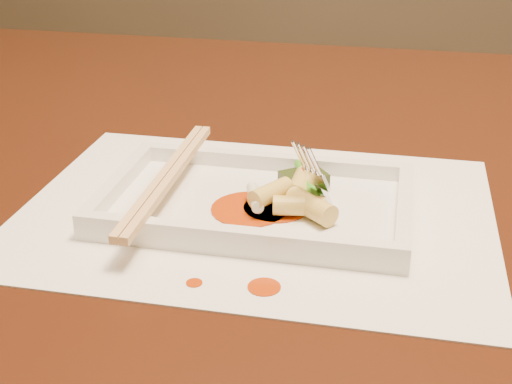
% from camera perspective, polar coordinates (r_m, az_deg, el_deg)
% --- Properties ---
extents(table, '(1.40, 0.90, 0.75)m').
position_cam_1_polar(table, '(0.78, 4.42, -3.74)').
color(table, black).
rests_on(table, ground).
extents(placemat, '(0.40, 0.30, 0.00)m').
position_cam_1_polar(placemat, '(0.61, -0.00, -1.58)').
color(placemat, white).
rests_on(placemat, table).
extents(sauce_splatter_a, '(0.02, 0.02, 0.00)m').
position_cam_1_polar(sauce_splatter_a, '(0.51, 0.66, -7.60)').
color(sauce_splatter_a, '#B23405').
rests_on(sauce_splatter_a, placemat).
extents(sauce_splatter_b, '(0.01, 0.01, 0.00)m').
position_cam_1_polar(sauce_splatter_b, '(0.51, -4.96, -7.25)').
color(sauce_splatter_b, '#B23405').
rests_on(sauce_splatter_b, placemat).
extents(plate_base, '(0.26, 0.16, 0.01)m').
position_cam_1_polar(plate_base, '(0.61, -0.00, -1.19)').
color(plate_base, white).
rests_on(plate_base, placemat).
extents(plate_rim_far, '(0.26, 0.01, 0.01)m').
position_cam_1_polar(plate_rim_far, '(0.67, 1.30, 2.45)').
color(plate_rim_far, white).
rests_on(plate_rim_far, plate_base).
extents(plate_rim_near, '(0.26, 0.01, 0.01)m').
position_cam_1_polar(plate_rim_near, '(0.54, -1.61, -3.61)').
color(plate_rim_near, white).
rests_on(plate_rim_near, plate_base).
extents(plate_rim_left, '(0.01, 0.14, 0.01)m').
position_cam_1_polar(plate_rim_left, '(0.64, -10.95, 0.74)').
color(plate_rim_left, white).
rests_on(plate_rim_left, plate_base).
extents(plate_rim_right, '(0.01, 0.14, 0.01)m').
position_cam_1_polar(plate_rim_right, '(0.59, 11.79, -1.32)').
color(plate_rim_right, white).
rests_on(plate_rim_right, plate_base).
extents(veg_piece, '(0.05, 0.05, 0.01)m').
position_cam_1_polar(veg_piece, '(0.63, 3.84, 1.05)').
color(veg_piece, black).
rests_on(veg_piece, plate_base).
extents(scallion_white, '(0.02, 0.04, 0.01)m').
position_cam_1_polar(scallion_white, '(0.59, -0.09, -0.42)').
color(scallion_white, '#EAEACC').
rests_on(scallion_white, plate_base).
extents(scallion_green, '(0.04, 0.08, 0.01)m').
position_cam_1_polar(scallion_green, '(0.61, 4.23, 0.70)').
color(scallion_green, '#338E16').
rests_on(scallion_green, plate_base).
extents(chopstick_a, '(0.01, 0.23, 0.01)m').
position_cam_1_polar(chopstick_a, '(0.62, -7.43, 1.30)').
color(chopstick_a, '#E1AE70').
rests_on(chopstick_a, plate_rim_near).
extents(chopstick_b, '(0.01, 0.23, 0.01)m').
position_cam_1_polar(chopstick_b, '(0.62, -6.73, 1.24)').
color(chopstick_b, '#E1AE70').
rests_on(chopstick_b, plate_rim_near).
extents(fork, '(0.09, 0.10, 0.14)m').
position_cam_1_polar(fork, '(0.59, 7.11, 5.79)').
color(fork, silver).
rests_on(fork, plate_base).
extents(sauce_blob_0, '(0.05, 0.05, 0.00)m').
position_cam_1_polar(sauce_blob_0, '(0.60, 1.59, -1.27)').
color(sauce_blob_0, '#B23405').
rests_on(sauce_blob_0, plate_base).
extents(sauce_blob_1, '(0.06, 0.06, 0.00)m').
position_cam_1_polar(sauce_blob_1, '(0.60, -0.53, -1.36)').
color(sauce_blob_1, '#B23405').
rests_on(sauce_blob_1, plate_base).
extents(rice_cake_0, '(0.02, 0.04, 0.02)m').
position_cam_1_polar(rice_cake_0, '(0.62, 3.57, 0.60)').
color(rice_cake_0, '#EBD86D').
rests_on(rice_cake_0, plate_base).
extents(rice_cake_1, '(0.05, 0.04, 0.02)m').
position_cam_1_polar(rice_cake_1, '(0.58, 4.43, -1.16)').
color(rice_cake_1, '#EBD86D').
rests_on(rice_cake_1, plate_base).
extents(rice_cake_2, '(0.04, 0.04, 0.02)m').
position_cam_1_polar(rice_cake_2, '(0.59, 1.19, -0.08)').
color(rice_cake_2, '#EBD86D').
rests_on(rice_cake_2, plate_base).
extents(rice_cake_3, '(0.04, 0.02, 0.02)m').
position_cam_1_polar(rice_cake_3, '(0.58, 3.47, -1.11)').
color(rice_cake_3, '#EBD86D').
rests_on(rice_cake_3, plate_base).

